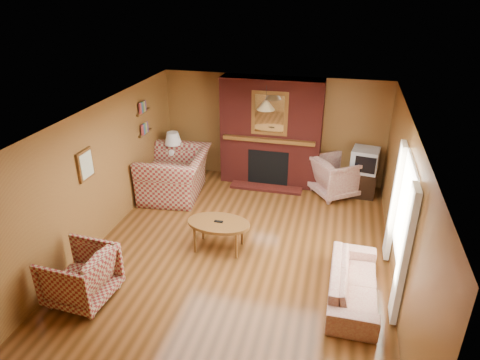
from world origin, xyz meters
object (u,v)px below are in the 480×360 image
(floral_sofa, at_px, (354,283))
(table_lamp, at_px, (173,144))
(plaid_armchair, at_px, (80,275))
(coffee_table, at_px, (219,225))
(side_table, at_px, (175,171))
(tv_stand, at_px, (362,183))
(fireplace, at_px, (271,133))
(plaid_loveseat, at_px, (175,174))
(crt_tv, at_px, (365,160))
(floral_armchair, at_px, (336,176))

(floral_sofa, relative_size, table_lamp, 2.76)
(plaid_armchair, xyz_separation_m, coffee_table, (1.58, 1.71, 0.07))
(floral_sofa, distance_m, coffee_table, 2.40)
(side_table, xyz_separation_m, tv_stand, (4.15, 0.35, -0.00))
(plaid_armchair, relative_size, side_table, 1.55)
(fireplace, bearing_deg, plaid_loveseat, -148.62)
(fireplace, xyz_separation_m, crt_tv, (2.05, -0.19, -0.36))
(plaid_armchair, xyz_separation_m, table_lamp, (-0.15, 4.04, 0.52))
(plaid_armchair, distance_m, floral_sofa, 3.97)
(floral_armchair, bearing_deg, plaid_armchair, 105.63)
(floral_sofa, height_order, crt_tv, crt_tv)
(fireplace, relative_size, table_lamp, 3.80)
(plaid_loveseat, distance_m, table_lamp, 0.78)
(tv_stand, bearing_deg, plaid_loveseat, -165.80)
(floral_armchair, relative_size, tv_stand, 1.61)
(side_table, xyz_separation_m, table_lamp, (-0.00, 0.00, 0.64))
(floral_sofa, bearing_deg, plaid_loveseat, 57.05)
(plaid_armchair, relative_size, table_lamp, 1.41)
(plaid_loveseat, relative_size, plaid_armchair, 1.70)
(floral_sofa, height_order, coffee_table, coffee_table)
(table_lamp, relative_size, tv_stand, 1.10)
(crt_tv, bearing_deg, plaid_loveseat, -166.47)
(floral_sofa, bearing_deg, tv_stand, -1.99)
(floral_armchair, height_order, crt_tv, crt_tv)
(coffee_table, distance_m, crt_tv, 3.62)
(floral_sofa, bearing_deg, table_lamp, 52.99)
(coffee_table, bearing_deg, plaid_armchair, -132.69)
(plaid_armchair, bearing_deg, plaid_loveseat, -177.84)
(floral_armchair, bearing_deg, crt_tv, -117.81)
(fireplace, bearing_deg, crt_tv, -5.30)
(side_table, distance_m, crt_tv, 4.20)
(plaid_armchair, bearing_deg, fireplace, 160.72)
(coffee_table, bearing_deg, tv_stand, 47.84)
(coffee_table, relative_size, crt_tv, 1.79)
(side_table, bearing_deg, coffee_table, -53.35)
(coffee_table, bearing_deg, side_table, 126.65)
(floral_armchair, distance_m, table_lamp, 3.64)
(fireplace, bearing_deg, table_lamp, -165.71)
(floral_armchair, relative_size, side_table, 1.60)
(plaid_loveseat, height_order, crt_tv, crt_tv)
(fireplace, distance_m, plaid_loveseat, 2.27)
(floral_sofa, relative_size, floral_armchair, 1.89)
(plaid_loveseat, relative_size, floral_sofa, 0.87)
(side_table, bearing_deg, plaid_loveseat, -67.16)
(plaid_loveseat, xyz_separation_m, floral_armchair, (3.34, 0.86, -0.07))
(plaid_loveseat, xyz_separation_m, table_lamp, (-0.25, 0.59, 0.44))
(plaid_loveseat, xyz_separation_m, coffee_table, (1.48, -1.73, -0.02))
(side_table, bearing_deg, tv_stand, 4.82)
(coffee_table, relative_size, tv_stand, 1.89)
(tv_stand, distance_m, crt_tv, 0.54)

